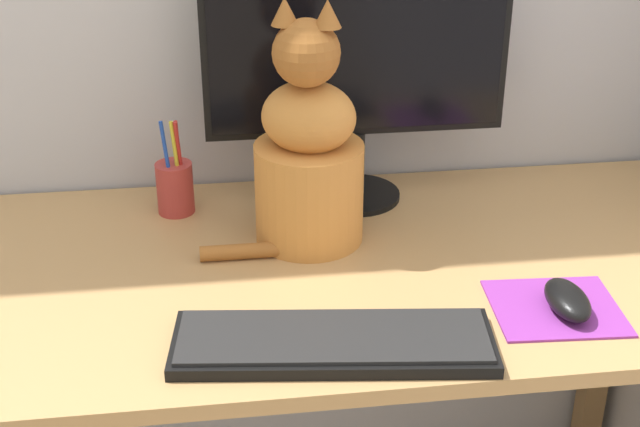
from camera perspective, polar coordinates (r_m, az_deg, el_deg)
The scene contains 7 objects.
desk at distance 1.50m, azimuth 1.67°, elevation -6.50°, with size 1.32×0.67×0.73m.
monitor at distance 1.57m, azimuth 2.38°, elevation 9.87°, with size 0.54×0.17×0.46m.
keyboard at distance 1.24m, azimuth 0.85°, elevation -8.22°, with size 0.46×0.19×0.02m.
mousepad_right at distance 1.37m, azimuth 14.83°, elevation -5.86°, with size 0.20×0.18×0.00m.
computer_mouse_right at distance 1.36m, azimuth 15.56°, elevation -5.34°, with size 0.06×0.11×0.04m.
cat at distance 1.45m, azimuth -0.77°, elevation 3.73°, with size 0.30×0.23×0.41m.
pen_cup at distance 1.61m, azimuth -9.26°, elevation 1.74°, with size 0.07×0.07×0.18m.
Camera 1 is at (-0.21, -1.24, 1.46)m, focal length 50.00 mm.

